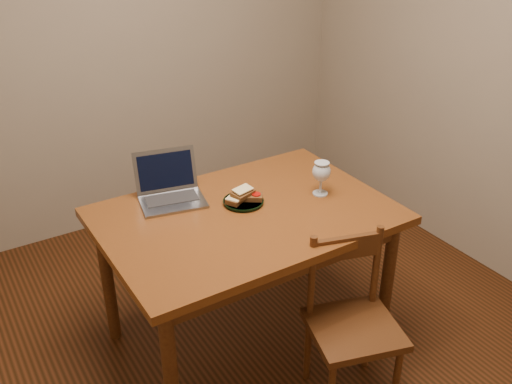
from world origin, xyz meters
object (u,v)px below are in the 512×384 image
table (246,228)px  milk_glass (321,178)px  chair (353,317)px  plate (243,202)px  laptop (169,187)px

table → milk_glass: 0.43m
chair → plate: size_ratio=2.38×
table → chair: (0.20, -0.54, -0.23)m
chair → plate: bearing=122.0°
table → laptop: laptop is taller
plate → laptop: 0.36m
table → plate: (0.03, 0.08, 0.09)m
plate → milk_glass: (0.36, -0.12, 0.08)m
table → laptop: bearing=126.8°
table → milk_glass: (0.39, -0.04, 0.17)m
table → laptop: size_ratio=3.78×
table → chair: 0.62m
plate → milk_glass: size_ratio=1.13×
chair → milk_glass: 0.67m
milk_glass → table: bearing=174.6°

